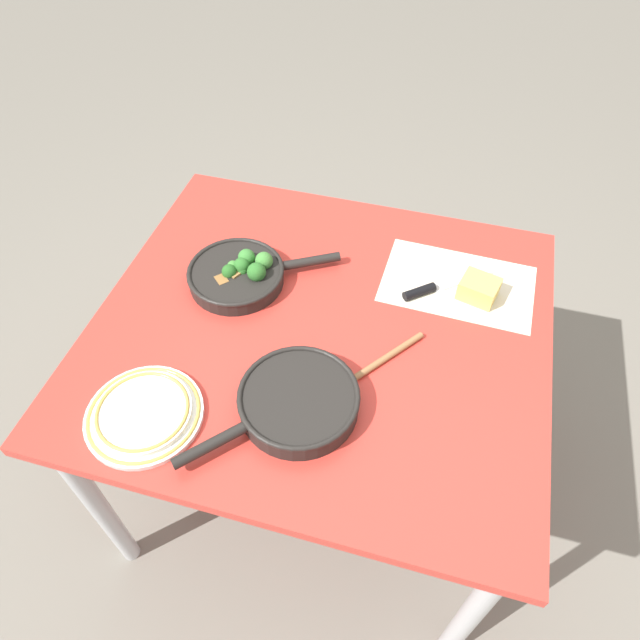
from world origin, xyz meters
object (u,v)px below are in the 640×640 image
(skillet_broccoli, at_px, (240,273))
(grater_knife, at_px, (435,287))
(skillet_eggs, at_px, (297,401))
(wooden_spoon, at_px, (351,380))
(dinner_plate_stack, at_px, (144,413))
(cheese_block, at_px, (479,289))

(skillet_broccoli, bearing_deg, grater_knife, -17.68)
(skillet_eggs, xyz_separation_m, wooden_spoon, (0.09, 0.09, -0.02))
(skillet_broccoli, relative_size, grater_knife, 1.72)
(wooden_spoon, height_order, grater_knife, grater_knife)
(wooden_spoon, bearing_deg, dinner_plate_stack, -26.05)
(dinner_plate_stack, bearing_deg, skillet_eggs, 19.40)
(wooden_spoon, xyz_separation_m, dinner_plate_stack, (-0.40, -0.20, 0.00))
(skillet_eggs, distance_m, dinner_plate_stack, 0.32)
(skillet_eggs, bearing_deg, skillet_broccoli, -99.80)
(grater_knife, bearing_deg, skillet_broccoli, 152.16)
(skillet_eggs, xyz_separation_m, grater_knife, (0.23, 0.42, -0.02))
(cheese_block, bearing_deg, wooden_spoon, -125.72)
(skillet_eggs, xyz_separation_m, dinner_plate_stack, (-0.30, -0.11, -0.01))
(dinner_plate_stack, bearing_deg, skillet_broccoli, 83.18)
(skillet_broccoli, height_order, skillet_eggs, skillet_broccoli)
(grater_knife, distance_m, cheese_block, 0.11)
(skillet_broccoli, distance_m, dinner_plate_stack, 0.43)
(wooden_spoon, xyz_separation_m, grater_knife, (0.14, 0.33, 0.00))
(wooden_spoon, bearing_deg, cheese_block, -178.61)
(skillet_eggs, bearing_deg, dinner_plate_stack, -28.30)
(dinner_plate_stack, bearing_deg, wooden_spoon, 26.84)
(wooden_spoon, distance_m, cheese_block, 0.41)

